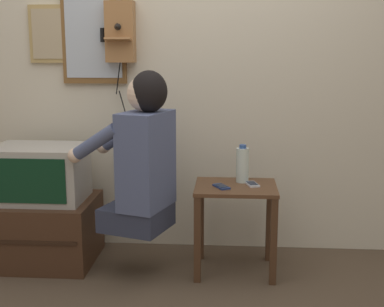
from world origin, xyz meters
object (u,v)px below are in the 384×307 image
at_px(person, 142,156).
at_px(television, 40,173).
at_px(cell_phone_held, 221,187).
at_px(wall_phone_antique, 120,31).
at_px(framed_picture, 53,34).
at_px(cell_phone_spare, 252,184).
at_px(water_bottle, 242,165).
at_px(wall_mirror, 93,25).

xyz_separation_m(person, television, (-0.69, 0.18, -0.16)).
bearing_deg(cell_phone_held, wall_phone_antique, 120.15).
relative_size(person, framed_picture, 2.51).
bearing_deg(cell_phone_held, cell_phone_spare, -7.19).
height_order(person, cell_phone_held, person).
height_order(cell_phone_spare, water_bottle, water_bottle).
bearing_deg(wall_phone_antique, cell_phone_spare, -21.63).
distance_m(wall_phone_antique, water_bottle, 1.17).
height_order(television, cell_phone_spare, television).
relative_size(wall_phone_antique, water_bottle, 3.46).
bearing_deg(cell_phone_spare, cell_phone_held, -174.71).
height_order(television, water_bottle, water_bottle).
bearing_deg(wall_mirror, water_bottle, -17.45).
distance_m(wall_phone_antique, framed_picture, 0.46).
relative_size(television, wall_phone_antique, 0.69).
distance_m(person, wall_mirror, 1.00).
xyz_separation_m(television, framed_picture, (0.02, 0.34, 0.87)).
relative_size(television, cell_phone_held, 4.08).
relative_size(television, cell_phone_spare, 4.14).
distance_m(wall_mirror, cell_phone_held, 1.36).
bearing_deg(person, television, 93.52).
distance_m(person, cell_phone_spare, 0.69).
xyz_separation_m(cell_phone_held, cell_phone_spare, (0.18, 0.07, 0.00)).
bearing_deg(framed_picture, cell_phone_held, -21.92).
distance_m(person, television, 0.73).
distance_m(wall_phone_antique, cell_phone_held, 1.21).
bearing_deg(wall_mirror, television, -131.39).
distance_m(cell_phone_held, water_bottle, 0.22).
xyz_separation_m(person, wall_phone_antique, (-0.21, 0.48, 0.72)).
bearing_deg(wall_phone_antique, wall_mirror, 167.52).
bearing_deg(cell_phone_held, framed_picture, 129.70).
distance_m(framed_picture, cell_phone_held, 1.51).
height_order(wall_mirror, water_bottle, wall_mirror).
xyz_separation_m(wall_phone_antique, water_bottle, (0.80, -0.27, -0.81)).
bearing_deg(wall_mirror, cell_phone_held, -27.83).
distance_m(wall_phone_antique, wall_mirror, 0.19).
xyz_separation_m(wall_phone_antique, cell_phone_held, (0.67, -0.41, -0.92)).
xyz_separation_m(television, cell_phone_held, (1.15, -0.12, -0.03)).
height_order(person, water_bottle, person).
bearing_deg(person, wall_phone_antique, 42.10).
distance_m(television, water_bottle, 1.28).
bearing_deg(cell_phone_held, person, 159.65).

